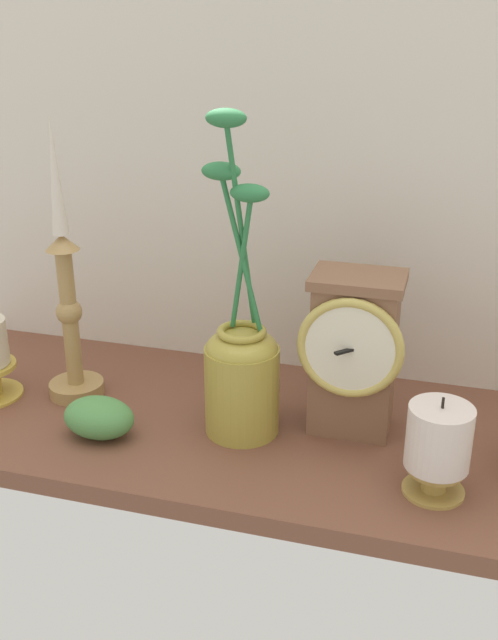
% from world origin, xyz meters
% --- Properties ---
extents(ground_plane, '(1.00, 0.36, 0.02)m').
position_xyz_m(ground_plane, '(0.00, 0.00, -0.01)').
color(ground_plane, brown).
extents(back_wall, '(1.20, 0.02, 0.65)m').
position_xyz_m(back_wall, '(0.00, 0.18, 0.33)').
color(back_wall, silver).
rests_on(back_wall, ground_plane).
extents(mantel_clock, '(0.12, 0.10, 0.20)m').
position_xyz_m(mantel_clock, '(0.11, 0.02, 0.10)').
color(mantel_clock, brown).
rests_on(mantel_clock, ground_plane).
extents(candlestick_tall_left, '(0.07, 0.07, 0.37)m').
position_xyz_m(candlestick_tall_left, '(-0.25, 0.01, 0.13)').
color(candlestick_tall_left, '#A7824B').
rests_on(candlestick_tall_left, ground_plane).
extents(brass_vase_jar, '(0.09, 0.09, 0.39)m').
position_xyz_m(brass_vase_jar, '(-0.01, -0.02, 0.09)').
color(brass_vase_jar, '#A9953A').
rests_on(brass_vase_jar, ground_plane).
extents(pillar_candle_near_clock, '(0.07, 0.07, 0.12)m').
position_xyz_m(pillar_candle_near_clock, '(0.22, -0.09, 0.06)').
color(pillar_candle_near_clock, '#B08F45').
rests_on(pillar_candle_near_clock, ground_plane).
extents(ivy_sprig, '(0.09, 0.06, 0.05)m').
position_xyz_m(ivy_sprig, '(-0.18, -0.08, 0.03)').
color(ivy_sprig, '#508E49').
rests_on(ivy_sprig, ground_plane).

